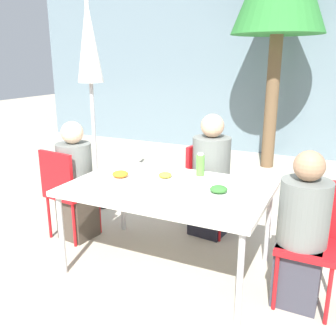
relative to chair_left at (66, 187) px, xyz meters
The scene contains 16 objects.
ground_plane 1.22m from the chair_left, ahead, with size 24.00×24.00×0.00m, color #B2A893.
building_facade 4.60m from the chair_left, 75.90° to the left, with size 10.00×0.20×3.00m.
dining_table 1.11m from the chair_left, ahead, with size 1.57×1.03×0.72m.
chair_left is the anchor object (origin of this frame).
person_left 0.10m from the chair_left, 50.81° to the left, with size 0.33×0.33×1.15m.
chair_right 2.19m from the chair_left, ahead, with size 0.41×0.41×0.89m.
person_right 2.13m from the chair_left, ahead, with size 0.34×0.34×1.13m.
chair_far 1.36m from the chair_left, 34.48° to the left, with size 0.45×0.45×0.89m.
person_far 1.39m from the chair_left, 30.75° to the left, with size 0.37×0.37×1.20m.
closed_umbrella 1.47m from the chair_left, 108.09° to the left, with size 0.36×0.36×2.33m.
plate_0 1.03m from the chair_left, ahead, with size 0.20×0.20×0.06m.
plate_1 0.69m from the chair_left, ahead, with size 0.25×0.25×0.07m.
plate_2 1.54m from the chair_left, ahead, with size 0.24×0.24×0.07m.
bottle 1.30m from the chair_left, 14.57° to the left, with size 0.07×0.07×0.20m.
drinking_cup 1.77m from the chair_left, ahead, with size 0.08×0.08×0.08m.
salad_bowl 1.02m from the chair_left, 10.59° to the right, with size 0.20×0.20×0.06m.
Camera 1 is at (1.21, -2.54, 1.70)m, focal length 40.00 mm.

